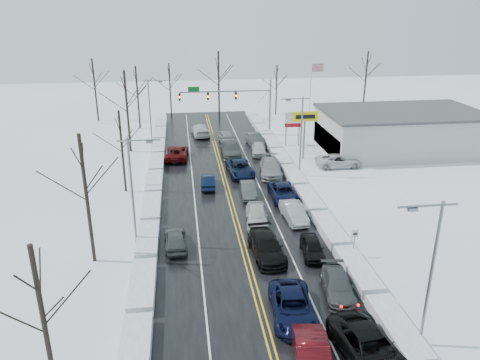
{
  "coord_description": "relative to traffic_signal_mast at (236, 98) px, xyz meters",
  "views": [
    {
      "loc": [
        -4.53,
        -38.19,
        18.47
      ],
      "look_at": [
        0.85,
        3.15,
        2.5
      ],
      "focal_mm": 35.0,
      "sensor_mm": 36.0,
      "label": 1
    }
  ],
  "objects": [
    {
      "name": "parked_car_0",
      "position": [
        10.48,
        -15.53,
        -5.48
      ],
      "size": [
        5.51,
        2.56,
        1.53
      ],
      "primitive_type": "imported",
      "rotation": [
        0.0,
        0.0,
        1.56
      ],
      "color": "silver",
      "rests_on": "ground"
    },
    {
      "name": "oncoming_car_2",
      "position": [
        -5.15,
        0.57,
        -5.48
      ],
      "size": [
        2.8,
        6.0,
        1.69
      ],
      "primitive_type": "imported",
      "rotation": [
        0.0,
        0.0,
        3.22
      ],
      "color": "silver",
      "rests_on": "ground"
    },
    {
      "name": "queued_car_17",
      "position": [
        1.96,
        -5.5,
        -5.48
      ],
      "size": [
        2.13,
        5.08,
        1.63
      ],
      "primitive_type": "imported",
      "rotation": [
        0.0,
        0.0,
        0.08
      ],
      "color": "#3D3F42",
      "rests_on": "ground"
    },
    {
      "name": "queued_car_7",
      "position": [
        -1.79,
        -9.42,
        -5.48
      ],
      "size": [
        2.43,
        5.78,
        1.67
      ],
      "primitive_type": "imported",
      "rotation": [
        0.0,
        0.0,
        -0.02
      ],
      "color": "#46494C",
      "rests_on": "ground"
    },
    {
      "name": "oncoming_car_1",
      "position": [
        -8.63,
        -9.88,
        -5.48
      ],
      "size": [
        3.15,
        6.06,
        1.63
      ],
      "primitive_type": "imported",
      "rotation": [
        0.0,
        0.0,
        3.06
      ],
      "color": "#520A0A",
      "rests_on": "ground"
    },
    {
      "name": "queued_car_6",
      "position": [
        -1.52,
        -16.81,
        -5.48
      ],
      "size": [
        2.97,
        5.85,
        1.59
      ],
      "primitive_type": "imported",
      "rotation": [
        0.0,
        0.0,
        0.06
      ],
      "color": "black",
      "rests_on": "ground"
    },
    {
      "name": "snow_bank_right",
      "position": [
        4.15,
        -25.99,
        -5.48
      ],
      "size": [
        1.69,
        72.0,
        0.79
      ],
      "primitive_type": "cube",
      "color": "silver",
      "rests_on": "ground"
    },
    {
      "name": "traffic_signal_mast",
      "position": [
        0.0,
        0.0,
        0.0
      ],
      "size": [
        13.28,
        0.39,
        8.0
      ],
      "color": "slate",
      "rests_on": "ground"
    },
    {
      "name": "flagpole",
      "position": [
        11.72,
        2.01,
        0.45
      ],
      "size": [
        1.87,
        1.2,
        10.0
      ],
      "color": "silver",
      "rests_on": "ground"
    },
    {
      "name": "tree_far_a",
      "position": [
        -21.45,
        12.01,
        1.51
      ],
      "size": [
        4.0,
        4.0,
        10.0
      ],
      "color": "#2D231C",
      "rests_on": "ground"
    },
    {
      "name": "queued_car_5",
      "position": [
        -1.51,
        -22.94,
        -5.48
      ],
      "size": [
        1.63,
        4.22,
        1.37
      ],
      "primitive_type": "imported",
      "rotation": [
        0.0,
        0.0,
        -0.04
      ],
      "color": "#424547",
      "rests_on": "ground"
    },
    {
      "name": "queued_car_8",
      "position": [
        -1.72,
        -4.05,
        -5.48
      ],
      "size": [
        2.39,
        4.94,
        1.62
      ],
      "primitive_type": "imported",
      "rotation": [
        0.0,
        0.0,
        0.1
      ],
      "color": "#999AA0",
      "rests_on": "ground"
    },
    {
      "name": "speed_limit_sign",
      "position": [
        4.75,
        -35.99,
        -3.84
      ],
      "size": [
        0.55,
        0.09,
        2.35
      ],
      "color": "slate",
      "rests_on": "ground"
    },
    {
      "name": "queued_car_15",
      "position": [
        1.91,
        -17.09,
        -5.48
      ],
      "size": [
        3.12,
        6.15,
        1.71
      ],
      "primitive_type": "imported",
      "rotation": [
        0.0,
        0.0,
        -0.13
      ],
      "color": "gray",
      "rests_on": "ground"
    },
    {
      "name": "streetlight_ne",
      "position": [
        4.85,
        -17.99,
        -0.17
      ],
      "size": [
        3.2,
        0.25,
        9.0
      ],
      "color": "slate",
      "rests_on": "ground"
    },
    {
      "name": "queued_car_11",
      "position": [
        1.95,
        -40.58,
        -5.48
      ],
      "size": [
        2.56,
        4.94,
        1.37
      ],
      "primitive_type": "imported",
      "rotation": [
        0.0,
        0.0,
        -0.14
      ],
      "color": "#424447",
      "rests_on": "ground"
    },
    {
      "name": "used_vehicles_sign",
      "position": [
        7.05,
        -5.99,
        -2.16
      ],
      "size": [
        2.2,
        0.22,
        4.65
      ],
      "color": "slate",
      "rests_on": "ground"
    },
    {
      "name": "parked_car_2",
      "position": [
        11.54,
        -7.1,
        -5.48
      ],
      "size": [
        1.94,
        4.56,
        1.53
      ],
      "primitive_type": "imported",
      "rotation": [
        0.0,
        0.0,
        3.17
      ],
      "color": "black",
      "rests_on": "ground"
    },
    {
      "name": "queued_car_13",
      "position": [
        1.75,
        -28.99,
        -5.48
      ],
      "size": [
        1.9,
        4.67,
        1.51
      ],
      "primitive_type": "imported",
      "rotation": [
        0.0,
        0.0,
        0.07
      ],
      "color": "#A3A7AB",
      "rests_on": "ground"
    },
    {
      "name": "snow_bank_left",
      "position": [
        -11.05,
        -25.99,
        -5.48
      ],
      "size": [
        1.69,
        72.0,
        0.79
      ],
      "primitive_type": "cube",
      "color": "silver",
      "rests_on": "ground"
    },
    {
      "name": "queued_car_12",
      "position": [
        1.69,
        -35.33,
        -5.48
      ],
      "size": [
        2.0,
        4.15,
        1.37
      ],
      "primitive_type": "imported",
      "rotation": [
        0.0,
        0.0,
        -0.1
      ],
      "color": "black",
      "rests_on": "ground"
    },
    {
      "name": "ground",
      "position": [
        -3.45,
        -27.99,
        -5.48
      ],
      "size": [
        160.0,
        160.0,
        0.0
      ],
      "primitive_type": "plane",
      "color": "white",
      "rests_on": "ground"
    },
    {
      "name": "tree_left_a",
      "position": [
        -14.45,
        -47.99,
        0.81
      ],
      "size": [
        3.6,
        3.6,
        9.0
      ],
      "color": "#2D231C",
      "rests_on": "ground"
    },
    {
      "name": "streetlight_sw",
      "position": [
        -11.74,
        -31.99,
        -0.17
      ],
      "size": [
        3.2,
        0.25,
        9.0
      ],
      "color": "slate",
      "rests_on": "ground"
    },
    {
      "name": "tree_far_b",
      "position": [
        -9.45,
        13.01,
        0.81
      ],
      "size": [
        3.6,
        3.6,
        9.0
      ],
      "color": "#2D231C",
      "rests_on": "ground"
    },
    {
      "name": "oncoming_car_3",
      "position": [
        -8.81,
        -32.68,
        -5.48
      ],
      "size": [
        1.94,
        4.39,
        1.47
      ],
      "primitive_type": "imported",
      "rotation": [
        0.0,
        0.0,
        3.19
      ],
      "color": "#474A4C",
      "rests_on": "ground"
    },
    {
      "name": "queued_car_14",
      "position": [
        1.83,
        -24.3,
        -5.48
      ],
      "size": [
        2.46,
        5.31,
        1.47
      ],
      "primitive_type": "imported",
      "rotation": [
        0.0,
        0.0,
        0.0
      ],
      "color": "#0B1133",
      "rests_on": "ground"
    },
    {
      "name": "tree_far_c",
      "position": [
        -1.45,
        11.01,
        2.21
      ],
      "size": [
        4.4,
        4.4,
        11.0
      ],
      "color": "#2D231C",
      "rests_on": "ground"
    },
    {
      "name": "queued_car_4",
      "position": [
        -1.66,
        -29.23,
        -5.48
      ],
      "size": [
        2.46,
        4.94,
        1.62
      ],
      "primitive_type": "imported",
      "rotation": [
        0.0,
        0.0,
        -0.12
      ],
      "color": "silver",
      "rests_on": "ground"
    },
    {
      "name": "tree_far_d",
      "position": [
        8.55,
        12.51,
        0.46
      ],
      "size": [
        3.4,
        3.4,
        8.5
      ],
      "color": "#2D231C",
      "rests_on": "ground"
    },
    {
      "name": "tires_plus_sign",
      "position": [
        7.05,
        -12.0,
        -0.49
      ],
      "size": [
        3.2,
        0.34,
        6.0
      ],
      "color": "slate",
      "rests_on": "ground"
    },
    {
      "name": "oncoming_car_0",
      "position": [
        -5.37,
        -20.05,
        -5.48
      ],
      "size": [
        1.69,
        4.24,
        1.37
      ],
      "primitive_type": "imported",
      "rotation": [
        0.0,
        0.0,
        3.08
      ],
      "color": "black",
      "rests_on": "ground"
    },
    {
      "name": "tree_far_e",
      "position": [
        24.55,
        13.01,
        1.86
      ],
      "size": [
        4.2,
        4.2,
        10.5
      ],
      "color": "#2D231C",
      "rests_on": "ground"
    },
    {
      "name": "queued_car_2",
      "position": [
        -1.62,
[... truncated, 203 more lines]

